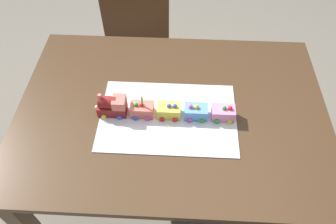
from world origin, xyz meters
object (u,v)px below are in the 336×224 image
(cake_car_tanker_lemon, at_px, (169,111))
(dining_table, at_px, (172,123))
(cake_locomotive, at_px, (112,106))
(cake_car_hopper_sky_blue, at_px, (196,112))
(cake_car_gondola_bubblegum, at_px, (223,113))
(cake_car_caboose_coral, at_px, (142,110))
(birthday_candle, at_px, (142,100))
(chair, at_px, (137,37))

(cake_car_tanker_lemon, bearing_deg, dining_table, 73.76)
(cake_locomotive, distance_m, cake_car_hopper_sky_blue, 0.36)
(dining_table, relative_size, cake_car_hopper_sky_blue, 14.00)
(cake_car_tanker_lemon, bearing_deg, cake_car_hopper_sky_blue, 0.00)
(cake_car_gondola_bubblegum, bearing_deg, cake_car_caboose_coral, 180.00)
(dining_table, relative_size, cake_car_gondola_bubblegum, 14.00)
(dining_table, bearing_deg, cake_car_gondola_bubblegum, -9.69)
(cake_locomotive, relative_size, cake_car_gondola_bubblegum, 1.40)
(cake_locomotive, relative_size, cake_car_hopper_sky_blue, 1.40)
(cake_car_tanker_lemon, distance_m, birthday_candle, 0.13)
(cake_car_hopper_sky_blue, bearing_deg, cake_car_gondola_bubblegum, 0.00)
(cake_locomotive, xyz_separation_m, cake_car_tanker_lemon, (0.25, -0.00, -0.02))
(cake_car_tanker_lemon, height_order, cake_car_gondola_bubblegum, same)
(cake_car_tanker_lemon, height_order, cake_car_hopper_sky_blue, same)
(birthday_candle, bearing_deg, cake_car_hopper_sky_blue, -0.00)
(chair, height_order, cake_car_tanker_lemon, chair)
(cake_locomotive, height_order, cake_car_gondola_bubblegum, cake_locomotive)
(dining_table, distance_m, cake_car_caboose_coral, 0.19)
(birthday_candle, bearing_deg, cake_car_caboose_coral, -180.00)
(birthday_candle, bearing_deg, cake_car_tanker_lemon, -0.00)
(cake_car_caboose_coral, height_order, birthday_candle, birthday_candle)
(dining_table, height_order, cake_car_caboose_coral, cake_car_caboose_coral)
(cake_locomotive, bearing_deg, cake_car_caboose_coral, -0.00)
(chair, relative_size, cake_car_caboose_coral, 8.60)
(cake_locomotive, xyz_separation_m, cake_car_gondola_bubblegum, (0.48, -0.00, -0.02))
(cake_locomotive, distance_m, cake_car_tanker_lemon, 0.25)
(chair, height_order, cake_car_hopper_sky_blue, chair)
(chair, xyz_separation_m, cake_car_tanker_lemon, (0.26, -0.87, 0.30))
(chair, xyz_separation_m, birthday_candle, (0.15, -0.87, 0.37))
(chair, bearing_deg, birthday_candle, 88.15)
(cake_car_caboose_coral, distance_m, cake_car_hopper_sky_blue, 0.24)
(chair, bearing_deg, dining_table, 96.72)
(birthday_candle, bearing_deg, cake_locomotive, -180.00)
(chair, height_order, cake_car_gondola_bubblegum, chair)
(cake_car_caboose_coral, distance_m, cake_car_gondola_bubblegum, 0.36)
(chair, bearing_deg, cake_car_caboose_coral, 87.89)
(cake_car_gondola_bubblegum, bearing_deg, dining_table, 170.31)
(cake_locomotive, height_order, cake_car_hopper_sky_blue, cake_locomotive)
(chair, bearing_deg, cake_locomotive, 79.53)
(dining_table, xyz_separation_m, cake_car_hopper_sky_blue, (0.11, -0.04, 0.14))
(cake_car_hopper_sky_blue, bearing_deg, cake_car_caboose_coral, 180.00)
(cake_locomotive, relative_size, birthday_candle, 2.94)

